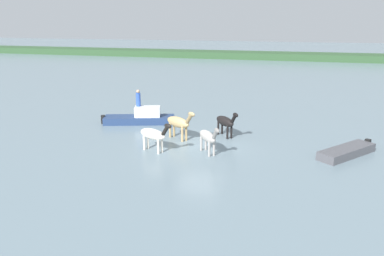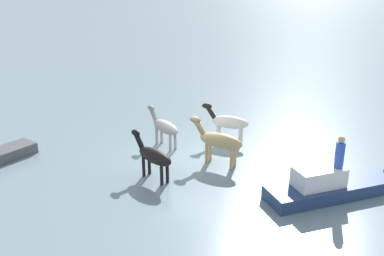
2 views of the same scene
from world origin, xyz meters
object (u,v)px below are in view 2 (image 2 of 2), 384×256
horse_gray_outer (219,141)px  horse_lead (153,156)px  boat_motor_center (329,188)px  horse_pinto_flank (228,122)px  horse_dun_straggler (164,127)px  person_watcher_seated (340,153)px

horse_gray_outer → horse_lead: size_ratio=1.20×
horse_lead → boat_motor_center: horse_lead is taller
boat_motor_center → horse_pinto_flank: bearing=-77.7°
horse_lead → boat_motor_center: bearing=-147.4°
horse_lead → boat_motor_center: (-6.42, 1.65, -0.67)m
horse_gray_outer → boat_motor_center: size_ratio=0.44×
horse_gray_outer → horse_lead: (2.69, 1.25, -0.09)m
boat_motor_center → horse_lead: bearing=-31.4°
horse_gray_outer → horse_dun_straggler: size_ratio=1.16×
horse_lead → person_watcher_seated: 6.89m
horse_dun_straggler → horse_pinto_flank: bearing=-119.5°
boat_motor_center → person_watcher_seated: person_watcher_seated is taller
horse_lead → horse_pinto_flank: size_ratio=0.85×
horse_gray_outer → horse_dun_straggler: 3.12m
person_watcher_seated → horse_gray_outer: bearing=-37.7°
horse_gray_outer → boat_motor_center: bearing=175.0°
horse_gray_outer → person_watcher_seated: 5.01m
horse_lead → boat_motor_center: size_ratio=0.37×
horse_dun_straggler → person_watcher_seated: size_ratio=1.67×
horse_lead → horse_pinto_flank: 5.06m
horse_pinto_flank → person_watcher_seated: person_watcher_seated is taller
horse_lead → person_watcher_seated: (-6.62, 1.79, 0.76)m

